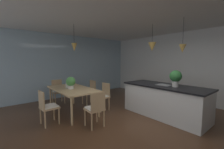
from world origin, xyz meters
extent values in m
cube|color=#4C301E|center=(0.00, 0.00, -0.02)|extent=(10.00, 8.40, 0.04)
cube|color=silver|center=(0.00, 0.00, 2.76)|extent=(10.00, 8.40, 0.12)
cube|color=silver|center=(0.00, 3.26, 1.35)|extent=(10.00, 0.12, 2.70)
cube|color=#9EB7C6|center=(-4.06, 0.00, 1.35)|extent=(0.06, 8.40, 2.70)
cube|color=tan|center=(-2.02, -0.68, 0.74)|extent=(1.84, 0.98, 0.04)
cylinder|color=tan|center=(-2.86, -0.28, 0.37)|extent=(0.06, 0.06, 0.74)
cylinder|color=tan|center=(-1.18, -0.28, 0.37)|extent=(0.06, 0.06, 0.74)
cylinder|color=tan|center=(-2.86, -1.09, 0.37)|extent=(0.06, 0.06, 0.74)
cylinder|color=tan|center=(-1.18, -1.09, 0.37)|extent=(0.06, 0.06, 0.74)
cube|color=tan|center=(-1.61, -1.49, 0.43)|extent=(0.42, 0.42, 0.04)
cube|color=white|center=(-1.61, -1.49, 0.47)|extent=(0.38, 0.38, 0.03)
cube|color=tan|center=(-1.60, -1.67, 0.66)|extent=(0.38, 0.05, 0.42)
cylinder|color=tan|center=(-1.79, -1.33, 0.21)|extent=(0.04, 0.04, 0.41)
cylinder|color=tan|center=(-1.45, -1.31, 0.21)|extent=(0.04, 0.04, 0.41)
cylinder|color=tan|center=(-1.77, -1.67, 0.21)|extent=(0.04, 0.04, 0.41)
cylinder|color=tan|center=(-1.43, -1.65, 0.21)|extent=(0.04, 0.04, 0.41)
cube|color=tan|center=(-0.78, -0.68, 0.43)|extent=(0.42, 0.42, 0.04)
cube|color=white|center=(-0.78, -0.68, 0.47)|extent=(0.37, 0.37, 0.03)
cube|color=tan|center=(-0.60, -0.69, 0.66)|extent=(0.05, 0.38, 0.42)
cylinder|color=tan|center=(-0.96, -0.85, 0.21)|extent=(0.04, 0.04, 0.41)
cylinder|color=tan|center=(-0.94, -0.51, 0.21)|extent=(0.04, 0.04, 0.41)
cylinder|color=tan|center=(-0.62, -0.86, 0.21)|extent=(0.04, 0.04, 0.41)
cylinder|color=tan|center=(-0.60, -0.52, 0.21)|extent=(0.04, 0.04, 0.41)
cube|color=tan|center=(-3.26, -0.68, 0.43)|extent=(0.42, 0.42, 0.04)
cube|color=white|center=(-3.26, -0.68, 0.47)|extent=(0.38, 0.38, 0.03)
cube|color=tan|center=(-3.44, -0.67, 0.66)|extent=(0.05, 0.38, 0.42)
cylinder|color=tan|center=(-3.08, -0.52, 0.21)|extent=(0.04, 0.04, 0.41)
cylinder|color=tan|center=(-3.10, -0.86, 0.21)|extent=(0.04, 0.04, 0.41)
cylinder|color=tan|center=(-3.42, -0.51, 0.21)|extent=(0.04, 0.04, 0.41)
cylinder|color=tan|center=(-3.44, -0.84, 0.21)|extent=(0.04, 0.04, 0.41)
cube|color=tan|center=(-1.61, 0.12, 0.43)|extent=(0.41, 0.41, 0.04)
cube|color=white|center=(-1.61, 0.12, 0.47)|extent=(0.37, 0.37, 0.03)
cube|color=tan|center=(-1.61, 0.30, 0.66)|extent=(0.38, 0.04, 0.42)
cylinder|color=tan|center=(-1.43, -0.04, 0.21)|extent=(0.04, 0.04, 0.41)
cylinder|color=tan|center=(-1.77, -0.05, 0.21)|extent=(0.04, 0.04, 0.41)
cylinder|color=tan|center=(-1.44, 0.30, 0.21)|extent=(0.04, 0.04, 0.41)
cylinder|color=tan|center=(-1.78, 0.29, 0.21)|extent=(0.04, 0.04, 0.41)
cube|color=tan|center=(-2.44, 0.12, 0.43)|extent=(0.41, 0.41, 0.04)
cube|color=white|center=(-2.44, 0.12, 0.47)|extent=(0.37, 0.37, 0.03)
cube|color=tan|center=(-2.43, 0.30, 0.66)|extent=(0.38, 0.04, 0.42)
cylinder|color=tan|center=(-2.27, -0.05, 0.21)|extent=(0.04, 0.04, 0.41)
cylinder|color=tan|center=(-2.61, -0.04, 0.21)|extent=(0.04, 0.04, 0.41)
cylinder|color=tan|center=(-2.26, 0.29, 0.21)|extent=(0.04, 0.04, 0.41)
cylinder|color=tan|center=(-2.60, 0.30, 0.21)|extent=(0.04, 0.04, 0.41)
cube|color=silver|center=(-0.07, 1.24, 0.44)|extent=(2.30, 0.91, 0.88)
cube|color=black|center=(-0.07, 1.24, 0.88)|extent=(2.36, 0.97, 0.04)
cube|color=gray|center=(-0.10, 1.24, 0.91)|extent=(0.36, 0.30, 0.01)
cylinder|color=black|center=(-2.09, -0.56, 2.42)|extent=(0.01, 0.01, 0.57)
cone|color=olive|center=(-2.09, -0.56, 2.01)|extent=(0.17, 0.17, 0.25)
cylinder|color=black|center=(-0.53, 1.24, 2.43)|extent=(0.01, 0.01, 0.55)
cone|color=olive|center=(-0.53, 1.24, 2.02)|extent=(0.24, 0.24, 0.26)
cylinder|color=black|center=(0.39, 1.24, 2.36)|extent=(0.01, 0.01, 0.68)
cone|color=olive|center=(0.39, 1.24, 1.91)|extent=(0.18, 0.18, 0.21)
cylinder|color=beige|center=(0.25, 1.24, 0.98)|extent=(0.15, 0.15, 0.16)
sphere|color=#2D6B33|center=(0.25, 1.24, 1.19)|extent=(0.32, 0.32, 0.32)
cylinder|color=beige|center=(-1.98, -0.75, 0.81)|extent=(0.18, 0.18, 0.11)
sphere|color=#478C42|center=(-1.98, -0.75, 0.98)|extent=(0.28, 0.28, 0.28)
cylinder|color=silver|center=(-2.15, -0.79, 0.83)|extent=(0.11, 0.11, 0.15)
camera|label=1|loc=(2.13, -2.53, 1.62)|focal=23.22mm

